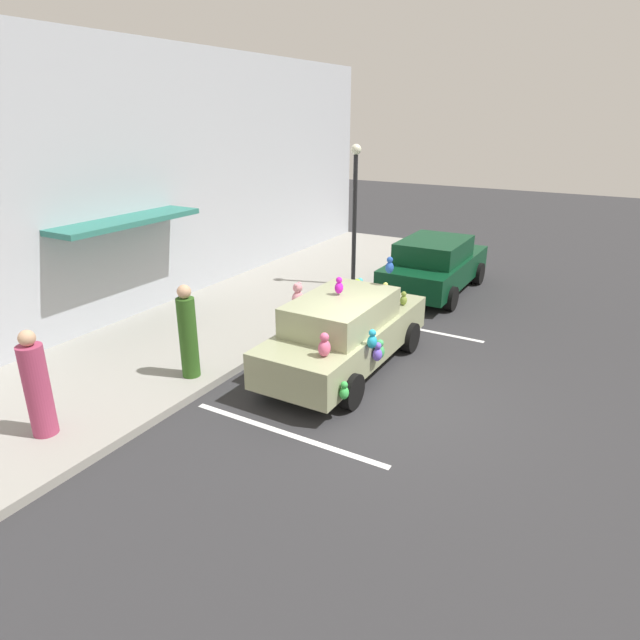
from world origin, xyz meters
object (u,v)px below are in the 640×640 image
Objects in this scene: plush_covered_car at (345,331)px; street_lamp_post at (355,201)px; pedestrian_walking_past at (37,387)px; pedestrian_near_shopfront at (188,334)px; parked_sedan_behind at (435,265)px; teddy_bear_on_sidewalk at (298,296)px.

street_lamp_post reaches higher than plush_covered_car.
pedestrian_walking_past is (-9.35, 0.61, -1.58)m from street_lamp_post.
plush_covered_car is 3.00m from pedestrian_near_shopfront.
pedestrian_near_shopfront is at bearing 132.07° from plush_covered_car.
parked_sedan_behind is 2.87m from street_lamp_post.
plush_covered_car is at bearing -154.96° from street_lamp_post.
pedestrian_walking_past is (-2.62, 0.59, -0.05)m from pedestrian_near_shopfront.
parked_sedan_behind is (5.67, 0.13, -0.01)m from plush_covered_car.
pedestrian_near_shopfront is at bearing -12.67° from pedestrian_walking_past.
street_lamp_post is at bearing 25.04° from plush_covered_car.
pedestrian_near_shopfront is (-6.72, 0.02, -1.53)m from street_lamp_post.
plush_covered_car is at bearing -31.27° from pedestrian_walking_past.
teddy_bear_on_sidewalk is 3.25m from street_lamp_post.
parked_sedan_behind is 4.20m from teddy_bear_on_sidewalk.
street_lamp_post is at bearing -3.71° from pedestrian_walking_past.
pedestrian_near_shopfront reaches higher than parked_sedan_behind.
pedestrian_walking_past is (-6.86, 0.29, 0.49)m from teddy_bear_on_sidewalk.
pedestrian_near_shopfront reaches higher than teddy_bear_on_sidewalk.
parked_sedan_behind is at bearing -15.26° from pedestrian_near_shopfront.
pedestrian_walking_past is (-10.30, 2.68, 0.15)m from parked_sedan_behind.
parked_sedan_behind is 10.64m from pedestrian_walking_past.
pedestrian_near_shopfront is 1.04× the size of pedestrian_walking_past.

